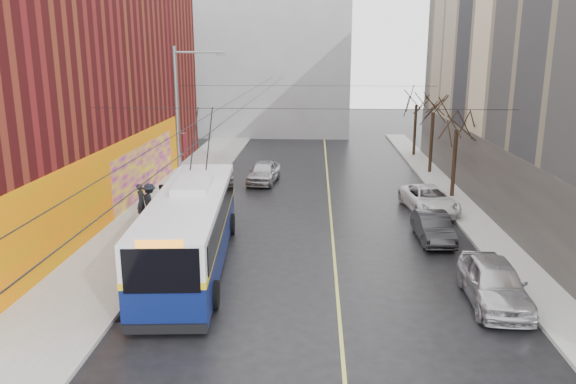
{
  "coord_description": "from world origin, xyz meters",
  "views": [
    {
      "loc": [
        0.63,
        -17.73,
        8.77
      ],
      "look_at": [
        -0.61,
        7.08,
        2.51
      ],
      "focal_mm": 35.0,
      "sensor_mm": 36.0,
      "label": 1
    }
  ],
  "objects_px": {
    "streetlight_pole": "(181,131)",
    "tree_mid": "(434,102)",
    "tree_far": "(417,96)",
    "pedestrian_c": "(150,201)",
    "pedestrian_a": "(141,201)",
    "parked_car_b": "(433,227)",
    "following_car": "(264,172)",
    "pedestrian_b": "(163,200)",
    "tree_near": "(457,117)",
    "trolleybus": "(191,227)",
    "parked_car_a": "(494,283)",
    "parked_car_c": "(429,199)"
  },
  "relations": [
    {
      "from": "streetlight_pole",
      "to": "tree_mid",
      "type": "distance_m",
      "value": 19.96
    },
    {
      "from": "tree_far",
      "to": "pedestrian_c",
      "type": "height_order",
      "value": "tree_far"
    },
    {
      "from": "streetlight_pole",
      "to": "pedestrian_a",
      "type": "relative_size",
      "value": 4.8
    },
    {
      "from": "pedestrian_a",
      "to": "parked_car_b",
      "type": "bearing_deg",
      "value": -91.88
    },
    {
      "from": "streetlight_pole",
      "to": "tree_mid",
      "type": "xyz_separation_m",
      "value": [
        15.14,
        13.0,
        0.41
      ]
    },
    {
      "from": "tree_mid",
      "to": "pedestrian_a",
      "type": "distance_m",
      "value": 22.01
    },
    {
      "from": "parked_car_b",
      "to": "following_car",
      "type": "bearing_deg",
      "value": 126.49
    },
    {
      "from": "pedestrian_b",
      "to": "pedestrian_a",
      "type": "bearing_deg",
      "value": 179.73
    },
    {
      "from": "pedestrian_a",
      "to": "pedestrian_c",
      "type": "bearing_deg",
      "value": -91.02
    },
    {
      "from": "tree_near",
      "to": "trolleybus",
      "type": "height_order",
      "value": "tree_near"
    },
    {
      "from": "tree_far",
      "to": "pedestrian_b",
      "type": "relative_size",
      "value": 3.87
    },
    {
      "from": "streetlight_pole",
      "to": "parked_car_a",
      "type": "height_order",
      "value": "streetlight_pole"
    },
    {
      "from": "parked_car_a",
      "to": "pedestrian_a",
      "type": "height_order",
      "value": "pedestrian_a"
    },
    {
      "from": "trolleybus",
      "to": "parked_car_b",
      "type": "bearing_deg",
      "value": 14.9
    },
    {
      "from": "parked_car_a",
      "to": "pedestrian_b",
      "type": "bearing_deg",
      "value": 147.42
    },
    {
      "from": "tree_far",
      "to": "parked_car_c",
      "type": "bearing_deg",
      "value": -96.69
    },
    {
      "from": "tree_near",
      "to": "parked_car_b",
      "type": "relative_size",
      "value": 1.58
    },
    {
      "from": "tree_far",
      "to": "parked_car_a",
      "type": "distance_m",
      "value": 29.32
    },
    {
      "from": "tree_far",
      "to": "pedestrian_c",
      "type": "relative_size",
      "value": 3.42
    },
    {
      "from": "pedestrian_a",
      "to": "parked_car_c",
      "type": "bearing_deg",
      "value": -72.95
    },
    {
      "from": "pedestrian_c",
      "to": "tree_mid",
      "type": "bearing_deg",
      "value": -93.95
    },
    {
      "from": "pedestrian_b",
      "to": "parked_car_b",
      "type": "bearing_deg",
      "value": -48.43
    },
    {
      "from": "tree_mid",
      "to": "pedestrian_a",
      "type": "bearing_deg",
      "value": -144.03
    },
    {
      "from": "streetlight_pole",
      "to": "tree_far",
      "type": "distance_m",
      "value": 25.09
    },
    {
      "from": "streetlight_pole",
      "to": "pedestrian_b",
      "type": "xyz_separation_m",
      "value": [
        -1.4,
        0.99,
        -3.85
      ]
    },
    {
      "from": "pedestrian_c",
      "to": "pedestrian_a",
      "type": "bearing_deg",
      "value": 40.83
    },
    {
      "from": "tree_mid",
      "to": "tree_far",
      "type": "bearing_deg",
      "value": 90.0
    },
    {
      "from": "parked_car_c",
      "to": "following_car",
      "type": "height_order",
      "value": "following_car"
    },
    {
      "from": "parked_car_a",
      "to": "parked_car_c",
      "type": "relative_size",
      "value": 0.94
    },
    {
      "from": "tree_near",
      "to": "pedestrian_a",
      "type": "height_order",
      "value": "tree_near"
    },
    {
      "from": "tree_far",
      "to": "parked_car_b",
      "type": "height_order",
      "value": "tree_far"
    },
    {
      "from": "streetlight_pole",
      "to": "tree_mid",
      "type": "relative_size",
      "value": 1.35
    },
    {
      "from": "tree_mid",
      "to": "pedestrian_b",
      "type": "height_order",
      "value": "tree_mid"
    },
    {
      "from": "tree_near",
      "to": "pedestrian_b",
      "type": "xyz_separation_m",
      "value": [
        -16.53,
        -5.01,
        -3.98
      ]
    },
    {
      "from": "following_car",
      "to": "parked_car_b",
      "type": "bearing_deg",
      "value": -44.44
    },
    {
      "from": "following_car",
      "to": "pedestrian_c",
      "type": "height_order",
      "value": "pedestrian_c"
    },
    {
      "from": "parked_car_a",
      "to": "parked_car_c",
      "type": "bearing_deg",
      "value": 91.74
    },
    {
      "from": "tree_far",
      "to": "parked_car_a",
      "type": "height_order",
      "value": "tree_far"
    },
    {
      "from": "following_car",
      "to": "pedestrian_a",
      "type": "distance_m",
      "value": 10.81
    },
    {
      "from": "parked_car_c",
      "to": "pedestrian_a",
      "type": "xyz_separation_m",
      "value": [
        -15.49,
        -2.65,
        0.39
      ]
    },
    {
      "from": "trolleybus",
      "to": "parked_car_a",
      "type": "distance_m",
      "value": 11.94
    },
    {
      "from": "parked_car_a",
      "to": "following_car",
      "type": "relative_size",
      "value": 1.08
    },
    {
      "from": "parked_car_a",
      "to": "pedestrian_c",
      "type": "relative_size",
      "value": 2.46
    },
    {
      "from": "trolleybus",
      "to": "pedestrian_c",
      "type": "relative_size",
      "value": 6.69
    },
    {
      "from": "parked_car_a",
      "to": "pedestrian_c",
      "type": "height_order",
      "value": "pedestrian_c"
    },
    {
      "from": "pedestrian_a",
      "to": "tree_mid",
      "type": "bearing_deg",
      "value": -46.7
    },
    {
      "from": "trolleybus",
      "to": "parked_car_c",
      "type": "xyz_separation_m",
      "value": [
        11.5,
        8.78,
        -0.97
      ]
    },
    {
      "from": "tree_far",
      "to": "trolleybus",
      "type": "height_order",
      "value": "tree_far"
    },
    {
      "from": "parked_car_b",
      "to": "parked_car_c",
      "type": "height_order",
      "value": "parked_car_c"
    },
    {
      "from": "tree_mid",
      "to": "parked_car_c",
      "type": "distance_m",
      "value": 11.21
    }
  ]
}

